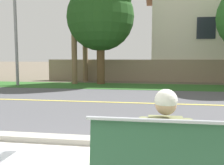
{
  "coord_description": "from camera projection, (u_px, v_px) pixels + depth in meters",
  "views": [
    {
      "loc": [
        1.08,
        -1.94,
        1.56
      ],
      "look_at": [
        0.23,
        3.53,
        1.0
      ],
      "focal_mm": 40.28,
      "sensor_mm": 36.0,
      "label": 1
    }
  ],
  "objects": [
    {
      "name": "shade_tree_left",
      "position": [
        102.0,
        12.0,
        14.08
      ],
      "size": [
        3.82,
        3.82,
        6.3
      ],
      "color": "brown",
      "rests_on": "ground_plane"
    },
    {
      "name": "seated_person_olive",
      "position": [
        164.0,
        143.0,
        2.59
      ],
      "size": [
        0.52,
        0.68,
        1.25
      ],
      "color": "black",
      "rests_on": "ground_plane"
    },
    {
      "name": "streetlamp",
      "position": [
        17.0,
        14.0,
        13.69
      ],
      "size": [
        0.24,
        2.1,
        6.84
      ],
      "color": "gray",
      "rests_on": "ground_plane"
    },
    {
      "name": "street_asphalt",
      "position": [
        119.0,
        103.0,
        8.62
      ],
      "size": [
        52.0,
        8.0,
        0.01
      ],
      "primitive_type": "cube",
      "color": "#515156",
      "rests_on": "ground_plane"
    },
    {
      "name": "ground_plane",
      "position": [
        123.0,
        96.0,
        10.09
      ],
      "size": [
        140.0,
        140.0,
        0.0
      ],
      "primitive_type": "plane",
      "color": "#665B4C"
    },
    {
      "name": "garden_wall",
      "position": [
        147.0,
        71.0,
        16.01
      ],
      "size": [
        13.0,
        0.36,
        1.4
      ],
      "primitive_type": "cube",
      "color": "gray",
      "rests_on": "ground_plane"
    },
    {
      "name": "curb_edge",
      "position": [
        89.0,
        141.0,
        4.53
      ],
      "size": [
        44.0,
        0.3,
        0.11
      ],
      "primitive_type": "cube",
      "color": "#ADA89E",
      "rests_on": "ground_plane"
    },
    {
      "name": "far_verge_grass",
      "position": [
        130.0,
        86.0,
        13.33
      ],
      "size": [
        48.0,
        2.8,
        0.02
      ],
      "primitive_type": "cube",
      "color": "#2D6026",
      "rests_on": "ground_plane"
    },
    {
      "name": "road_centre_line",
      "position": [
        119.0,
        102.0,
        8.62
      ],
      "size": [
        48.0,
        0.14,
        0.01
      ],
      "primitive_type": "cube",
      "color": "#E0CC4C",
      "rests_on": "ground_plane"
    }
  ]
}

